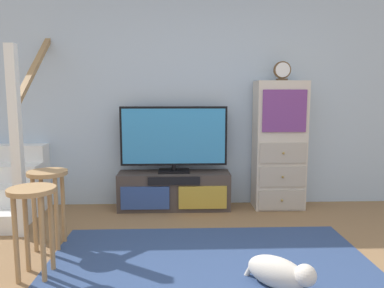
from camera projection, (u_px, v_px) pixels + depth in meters
The scene contains 10 objects.
back_wall at pixel (199, 94), 4.50m from camera, with size 6.40×0.12×2.70m, color #A8BCD1.
area_rug at pixel (211, 271), 2.84m from camera, with size 2.60×1.80×0.01m, color navy.
media_console at pixel (174, 191), 4.38m from camera, with size 1.30×0.38×0.43m.
television at pixel (174, 137), 4.31m from camera, with size 1.24×0.22×0.77m.
side_cabinet at pixel (279, 145), 4.36m from camera, with size 0.58×0.38×1.50m.
desk_clock at pixel (282, 71), 4.23m from camera, with size 0.19×0.08×0.22m.
staircase at pixel (7, 179), 4.30m from camera, with size 1.00×1.36×2.20m.
bar_stool_near at pixel (33, 211), 2.70m from camera, with size 0.34×0.34×0.68m.
bar_stool_far at pixel (48, 191), 3.24m from camera, with size 0.34×0.34×0.69m.
dog at pixel (280, 273), 2.58m from camera, with size 0.46×0.44×0.23m.
Camera 1 is at (-0.25, -2.07, 1.36)m, focal length 34.76 mm.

